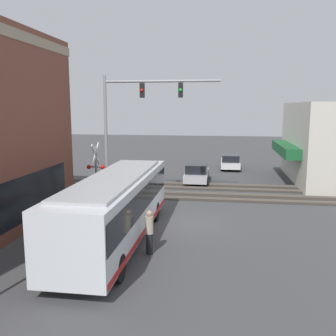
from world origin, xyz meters
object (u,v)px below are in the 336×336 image
at_px(parked_car_silver, 197,174).
at_px(pedestrian_near_bus, 149,232).
at_px(city_bus, 116,206).
at_px(crossing_signal, 96,167).
at_px(pedestrian_at_crossing, 115,189).
at_px(parked_car_white, 230,162).

distance_m(parked_car_silver, pedestrian_near_bus, 15.24).
xyz_separation_m(city_bus, parked_car_silver, (14.05, -2.60, -0.98)).
relative_size(crossing_signal, pedestrian_at_crossing, 2.33).
bearing_deg(pedestrian_at_crossing, parked_car_white, -27.77).
relative_size(parked_car_silver, parked_car_white, 0.98).
xyz_separation_m(parked_car_silver, pedestrian_at_crossing, (-7.13, 4.71, 0.12)).
relative_size(crossing_signal, parked_car_white, 0.85).
distance_m(parked_car_silver, pedestrian_at_crossing, 8.54).
bearing_deg(pedestrian_at_crossing, crossing_signal, 103.78).
bearing_deg(parked_car_silver, city_bus, 169.51).
distance_m(crossing_signal, pedestrian_near_bus, 9.35).
height_order(crossing_signal, parked_car_silver, crossing_signal).
bearing_deg(parked_car_white, crossing_signal, 149.29).
height_order(parked_car_silver, pedestrian_near_bus, pedestrian_near_bus).
distance_m(city_bus, pedestrian_at_crossing, 7.29).
bearing_deg(crossing_signal, pedestrian_at_crossing, -76.22).
bearing_deg(pedestrian_near_bus, city_bus, 55.81).
distance_m(crossing_signal, pedestrian_at_crossing, 1.87).
height_order(pedestrian_near_bus, pedestrian_at_crossing, pedestrian_near_bus).
relative_size(parked_car_silver, pedestrian_at_crossing, 2.69).
relative_size(city_bus, pedestrian_near_bus, 5.99).
distance_m(city_bus, crossing_signal, 7.42).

